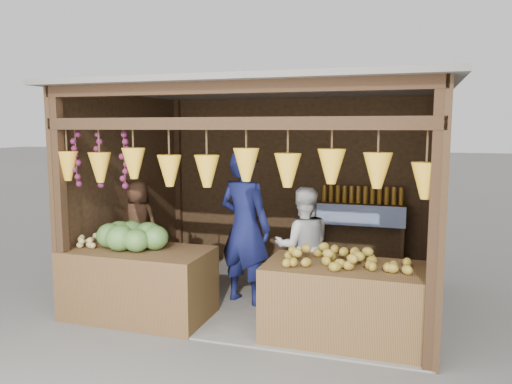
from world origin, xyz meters
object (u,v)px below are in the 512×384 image
at_px(counter_right, 343,303).
at_px(vendor_seated, 138,222).
at_px(counter_left, 139,283).
at_px(man_standing, 245,228).
at_px(woman_standing, 303,246).

relative_size(counter_right, vendor_seated, 1.37).
relative_size(counter_left, vendor_seated, 1.40).
bearing_deg(man_standing, counter_left, 53.90).
distance_m(counter_right, woman_standing, 1.14).
distance_m(counter_right, vendor_seated, 3.21).
height_order(counter_left, vendor_seated, vendor_seated).
bearing_deg(counter_right, vendor_seated, 160.25).
xyz_separation_m(counter_left, man_standing, (1.01, 0.80, 0.55)).
bearing_deg(man_standing, woman_standing, -150.21).
xyz_separation_m(counter_right, vendor_seated, (-2.99, 1.08, 0.46)).
distance_m(man_standing, vendor_seated, 1.73).
xyz_separation_m(counter_left, vendor_seated, (-0.67, 1.15, 0.45)).
relative_size(counter_right, woman_standing, 1.10).
height_order(counter_left, woman_standing, woman_standing).
distance_m(counter_left, man_standing, 1.40).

